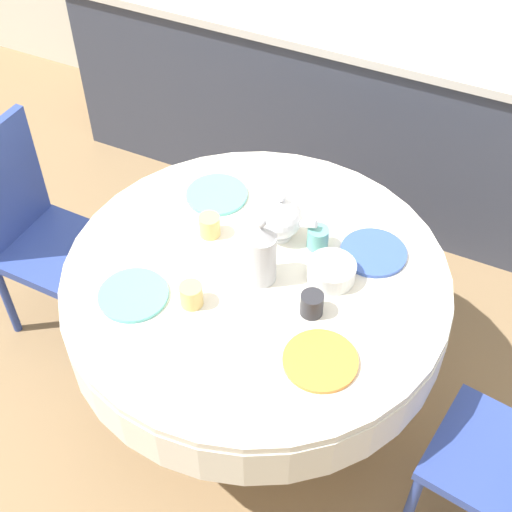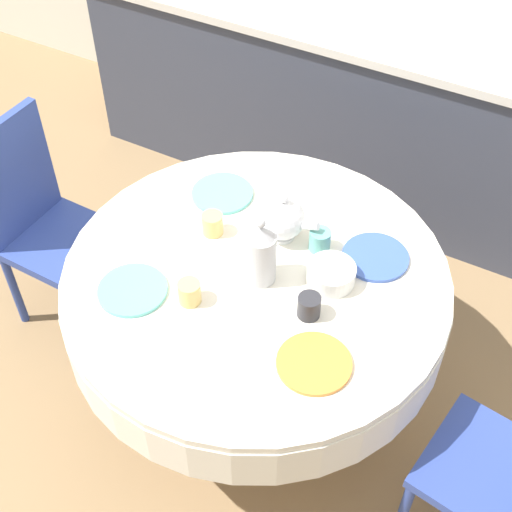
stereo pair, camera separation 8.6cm
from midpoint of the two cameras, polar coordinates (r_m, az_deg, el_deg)
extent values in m
plane|color=#8E704C|center=(3.01, -0.83, -11.05)|extent=(12.00, 12.00, 0.00)
cube|color=#383D4C|center=(3.64, 9.38, 10.80)|extent=(3.20, 0.60, 0.91)
cube|color=beige|center=(3.40, 10.37, 17.29)|extent=(3.24, 0.64, 0.04)
cylinder|color=brown|center=(2.99, -0.84, -10.84)|extent=(0.44, 0.44, 0.04)
cylinder|color=brown|center=(2.77, -0.90, -7.79)|extent=(0.11, 0.11, 0.50)
cylinder|color=silver|center=(2.50, -0.99, -3.19)|extent=(1.33, 1.33, 0.18)
cylinder|color=silver|center=(2.42, -1.02, -1.57)|extent=(1.32, 1.32, 0.03)
cube|color=#2D428E|center=(2.48, 17.69, -15.33)|extent=(0.45, 0.45, 0.04)
cylinder|color=#2D428E|center=(2.60, 11.31, -18.98)|extent=(0.04, 0.04, 0.41)
cylinder|color=#2D428E|center=(2.77, 14.59, -13.22)|extent=(0.04, 0.04, 0.41)
cube|color=#2D428E|center=(3.06, -16.55, 0.49)|extent=(0.41, 0.41, 0.04)
cube|color=#2D428E|center=(2.99, -20.34, 5.33)|extent=(0.05, 0.38, 0.52)
cylinder|color=#2D428E|center=(3.21, -11.39, -1.32)|extent=(0.04, 0.04, 0.41)
cylinder|color=#2D428E|center=(3.05, -15.17, -5.66)|extent=(0.04, 0.04, 0.41)
cylinder|color=#2D428E|center=(3.40, -16.23, 0.71)|extent=(0.04, 0.04, 0.41)
cylinder|color=#2D428E|center=(3.24, -20.03, -3.28)|extent=(0.04, 0.04, 0.41)
cylinder|color=#60BCB7|center=(2.38, -10.82, -3.10)|extent=(0.23, 0.23, 0.01)
cylinder|color=#DBB766|center=(2.30, -6.26, -3.14)|extent=(0.07, 0.07, 0.08)
cylinder|color=orange|center=(2.18, 4.04, -8.37)|extent=(0.23, 0.23, 0.01)
cylinder|color=#28282D|center=(2.27, 3.41, -3.88)|extent=(0.07, 0.07, 0.08)
cylinder|color=#60BCB7|center=(2.69, -4.08, 4.90)|extent=(0.23, 0.23, 0.01)
cylinder|color=#DBB766|center=(2.52, -4.71, 2.42)|extent=(0.07, 0.07, 0.08)
cylinder|color=#3856AD|center=(2.49, 8.41, 0.25)|extent=(0.23, 0.23, 0.01)
cylinder|color=#5BA39E|center=(2.47, 3.98, 1.44)|extent=(0.07, 0.07, 0.08)
cylinder|color=#B2B2B7|center=(2.32, -0.65, -0.15)|extent=(0.10, 0.10, 0.19)
cone|color=#B2B2B7|center=(2.24, -0.68, 1.93)|extent=(0.09, 0.09, 0.04)
sphere|color=#B2B2B7|center=(2.21, -0.69, 2.63)|extent=(0.03, 0.03, 0.03)
cylinder|color=white|center=(2.53, 1.01, 1.70)|extent=(0.08, 0.08, 0.01)
sphere|color=white|center=(2.47, 1.04, 3.07)|extent=(0.15, 0.15, 0.15)
cylinder|color=white|center=(2.44, 2.95, 2.57)|extent=(0.09, 0.03, 0.05)
sphere|color=white|center=(2.41, 1.06, 4.68)|extent=(0.03, 0.03, 0.03)
cylinder|color=silver|center=(2.38, 5.03, -1.26)|extent=(0.16, 0.16, 0.07)
camera|label=1|loc=(0.04, -91.05, -1.09)|focal=50.00mm
camera|label=2|loc=(0.04, 88.95, 1.09)|focal=50.00mm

